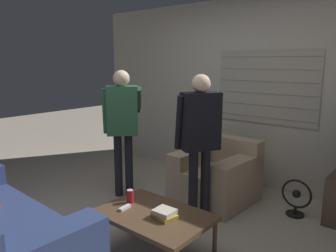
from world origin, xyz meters
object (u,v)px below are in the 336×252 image
(armchair_beige, at_px, (216,175))
(spare_remote, at_px, (125,208))
(person_left_standing, at_px, (122,119))
(person_right_standing, at_px, (200,131))
(book_stack, at_px, (164,214))
(floor_fan, at_px, (296,198))
(coffee_table, at_px, (154,217))
(soda_can, at_px, (130,196))

(armchair_beige, height_order, spare_remote, armchair_beige)
(armchair_beige, xyz_separation_m, person_left_standing, (-0.99, -0.64, 0.70))
(armchair_beige, height_order, person_right_standing, person_right_standing)
(person_left_standing, distance_m, book_stack, 1.61)
(book_stack, height_order, floor_fan, book_stack)
(coffee_table, height_order, soda_can, soda_can)
(armchair_beige, distance_m, coffee_table, 1.39)
(coffee_table, distance_m, floor_fan, 1.74)
(book_stack, bearing_deg, person_left_standing, 150.54)
(coffee_table, height_order, floor_fan, floor_fan)
(person_left_standing, height_order, spare_remote, person_left_standing)
(coffee_table, distance_m, person_left_standing, 1.54)
(person_right_standing, xyz_separation_m, floor_fan, (0.79, 0.78, -0.79))
(person_left_standing, distance_m, soda_can, 1.25)
(person_left_standing, bearing_deg, soda_can, -85.47)
(person_right_standing, xyz_separation_m, spare_remote, (-0.20, -0.90, -0.59))
(person_left_standing, bearing_deg, armchair_beige, -12.72)
(person_left_standing, height_order, book_stack, person_left_standing)
(armchair_beige, bearing_deg, person_left_standing, 36.45)
(person_left_standing, bearing_deg, spare_remote, -88.14)
(armchair_beige, xyz_separation_m, soda_can, (-0.13, -1.36, 0.14))
(coffee_table, relative_size, person_left_standing, 0.61)
(spare_remote, bearing_deg, book_stack, 10.45)
(person_right_standing, height_order, soda_can, person_right_standing)
(armchair_beige, height_order, floor_fan, armchair_beige)
(person_left_standing, relative_size, spare_remote, 12.10)
(coffee_table, distance_m, book_stack, 0.14)
(book_stack, xyz_separation_m, floor_fan, (0.60, 1.57, -0.22))
(armchair_beige, distance_m, spare_remote, 1.49)
(book_stack, distance_m, spare_remote, 0.40)
(armchair_beige, relative_size, book_stack, 4.06)
(book_stack, relative_size, soda_can, 1.81)
(armchair_beige, height_order, book_stack, armchair_beige)
(coffee_table, xyz_separation_m, spare_remote, (-0.26, -0.11, 0.05))
(coffee_table, xyz_separation_m, book_stack, (0.12, -0.00, 0.07))
(spare_remote, bearing_deg, floor_fan, 55.32)
(armchair_beige, relative_size, coffee_table, 0.94)
(coffee_table, height_order, spare_remote, spare_remote)
(floor_fan, bearing_deg, person_right_standing, -135.53)
(person_left_standing, height_order, soda_can, person_left_standing)
(person_right_standing, bearing_deg, floor_fan, -13.27)
(person_right_standing, relative_size, soda_can, 12.55)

